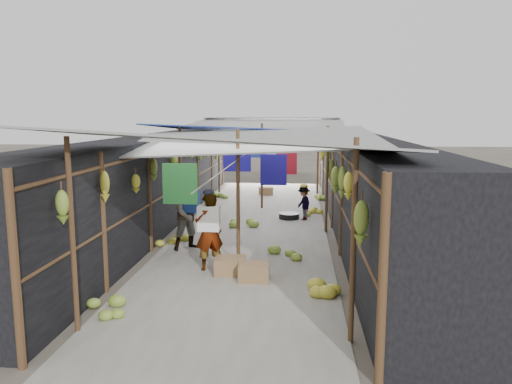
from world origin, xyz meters
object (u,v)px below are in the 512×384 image
(shopper_blue, at_px, (190,214))
(vendor_seated, at_px, (304,204))
(crate_near, at_px, (230,266))
(vendor_elderly, at_px, (209,232))
(black_basin, at_px, (289,216))

(shopper_blue, relative_size, vendor_seated, 1.66)
(shopper_blue, bearing_deg, crate_near, -91.41)
(shopper_blue, xyz_separation_m, vendor_seated, (2.43, 3.16, -0.31))
(vendor_seated, bearing_deg, vendor_elderly, -44.61)
(black_basin, height_order, vendor_seated, vendor_seated)
(crate_near, bearing_deg, vendor_elderly, 147.05)
(vendor_elderly, relative_size, vendor_seated, 1.54)
(black_basin, distance_m, vendor_elderly, 4.93)
(crate_near, distance_m, vendor_seated, 4.99)
(crate_near, relative_size, vendor_elderly, 0.38)
(crate_near, xyz_separation_m, vendor_seated, (1.36, 4.79, 0.31))
(crate_near, xyz_separation_m, vendor_elderly, (-0.42, 0.23, 0.56))
(black_basin, xyz_separation_m, shopper_blue, (-2.04, -3.30, 0.70))
(crate_near, bearing_deg, black_basin, 75.38)
(vendor_elderly, xyz_separation_m, shopper_blue, (-0.66, 1.40, 0.06))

